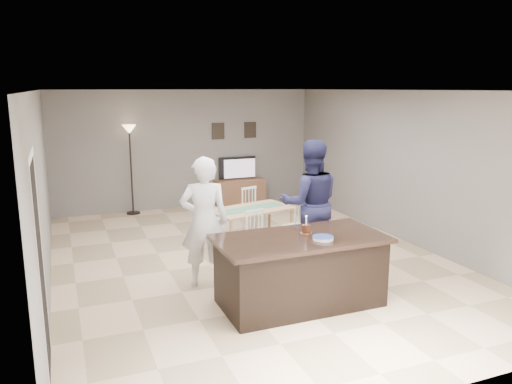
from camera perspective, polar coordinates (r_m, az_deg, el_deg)
name	(u,v)px	position (r m, az deg, el deg)	size (l,w,h in m)	color
floor	(250,260)	(8.17, -0.74, -7.75)	(8.00, 8.00, 0.00)	#D3AD87
room_shell	(249,157)	(7.77, -0.77, 3.98)	(8.00, 8.00, 8.00)	slate
kitchen_island	(300,270)	(6.47, 5.05, -8.89)	(2.15, 1.10, 0.90)	black
tv_console	(240,192)	(11.90, -1.87, 0.00)	(1.20, 0.40, 0.60)	brown
television	(239,168)	(11.87, -2.00, 2.73)	(0.91, 0.12, 0.53)	black
tv_screen_glow	(240,168)	(11.79, -1.87, 2.71)	(0.78, 0.78, 0.00)	#D55117
picture_frames	(234,130)	(11.87, -2.48, 7.04)	(1.10, 0.02, 0.38)	black
doorway	(40,249)	(5.11, -23.50, -6.02)	(0.00, 2.10, 2.65)	black
woman	(204,222)	(6.95, -5.92, -3.43)	(0.67, 0.44, 1.83)	silver
man	(310,203)	(7.75, 6.21, -1.31)	(0.96, 0.75, 1.97)	#191937
birthday_cake	(306,229)	(6.48, 5.74, -4.20)	(0.15, 0.15, 0.23)	gold
plate_stack	(323,238)	(6.24, 7.67, -5.22)	(0.26, 0.26, 0.04)	white
dining_table	(251,215)	(8.76, -0.52, -2.61)	(1.70, 1.88, 0.87)	tan
floor_lamp	(130,145)	(11.14, -14.21, 5.19)	(0.29, 0.29, 1.96)	black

